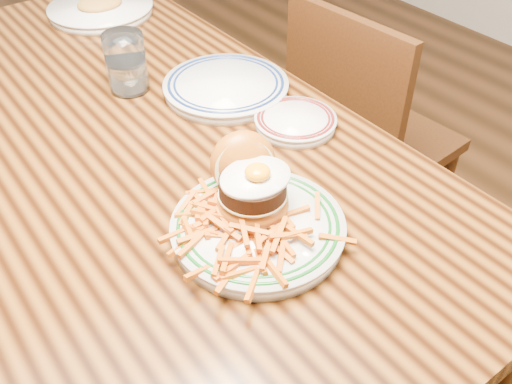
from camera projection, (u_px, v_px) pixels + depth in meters
floor at (165, 344)px, 1.66m from camera, size 6.00×6.00×0.00m
table at (133, 164)px, 1.23m from camera, size 0.85×1.60×0.75m
chair_right at (362, 136)px, 1.67m from camera, size 0.43×0.43×0.86m
main_plate at (255, 211)px, 0.93m from camera, size 0.29×0.30×0.14m
side_plate at (295, 121)px, 1.18m from camera, size 0.17×0.17×0.03m
rear_plate at (226, 86)px, 1.28m from camera, size 0.28×0.28×0.03m
water_glass at (127, 66)px, 1.27m from camera, size 0.09×0.09×0.13m
far_plate at (101, 9)px, 1.61m from camera, size 0.29×0.29×0.05m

